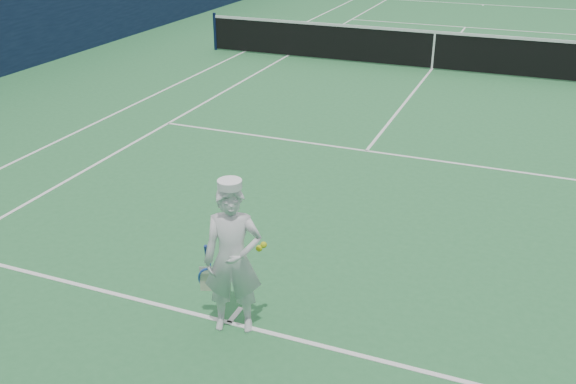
% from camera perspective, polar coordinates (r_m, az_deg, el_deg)
% --- Properties ---
extents(ground, '(80.00, 80.00, 0.00)m').
position_cam_1_polar(ground, '(17.60, 12.65, 10.58)').
color(ground, '#2B733D').
rests_on(ground, ground).
extents(court_markings, '(11.03, 23.83, 0.01)m').
position_cam_1_polar(court_markings, '(17.60, 12.65, 10.60)').
color(court_markings, white).
rests_on(court_markings, ground).
extents(tennis_net, '(12.88, 0.09, 1.07)m').
position_cam_1_polar(tennis_net, '(17.48, 12.82, 12.34)').
color(tennis_net, '#141E4C').
rests_on(tennis_net, ground).
extents(tennis_player, '(0.83, 0.57, 1.70)m').
position_cam_1_polar(tennis_player, '(6.54, -4.94, -5.95)').
color(tennis_player, white).
rests_on(tennis_player, ground).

